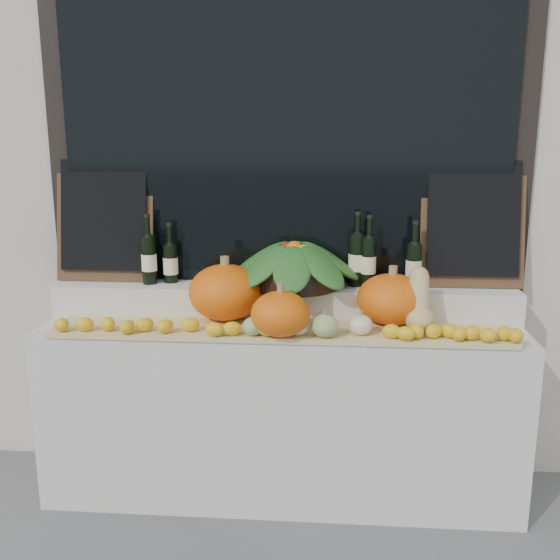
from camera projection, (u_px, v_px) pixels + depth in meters
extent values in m
cube|color=beige|center=(291.00, 45.00, 3.40)|extent=(7.00, 0.90, 4.50)
cube|color=black|center=(286.00, 108.00, 3.04)|extent=(2.40, 0.04, 2.10)
cube|color=black|center=(285.00, 108.00, 3.01)|extent=(2.20, 0.02, 2.00)
cube|color=silver|center=(281.00, 409.00, 3.10)|extent=(2.30, 0.55, 0.88)
cube|color=silver|center=(283.00, 301.00, 3.13)|extent=(2.30, 0.25, 0.16)
cube|color=tan|center=(279.00, 330.00, 2.88)|extent=(2.10, 0.32, 0.02)
ellipsoid|color=orange|center=(225.00, 292.00, 2.98)|extent=(0.42, 0.42, 0.27)
ellipsoid|color=orange|center=(392.00, 299.00, 2.92)|extent=(0.40, 0.40, 0.24)
ellipsoid|color=orange|center=(281.00, 314.00, 2.74)|extent=(0.32, 0.32, 0.20)
ellipsoid|color=tan|center=(420.00, 320.00, 2.80)|extent=(0.13, 0.13, 0.12)
cylinder|color=tan|center=(419.00, 293.00, 2.82)|extent=(0.09, 0.14, 0.18)
sphere|color=tan|center=(419.00, 276.00, 2.85)|extent=(0.09, 0.09, 0.09)
ellipsoid|color=#357021|center=(325.00, 326.00, 2.73)|extent=(0.12, 0.12, 0.10)
cylinder|color=olive|center=(325.00, 312.00, 2.72)|extent=(0.02, 0.02, 0.02)
ellipsoid|color=#357021|center=(253.00, 326.00, 2.76)|extent=(0.09, 0.09, 0.08)
cylinder|color=olive|center=(253.00, 315.00, 2.75)|extent=(0.02, 0.02, 0.02)
ellipsoid|color=beige|center=(298.00, 328.00, 2.76)|extent=(0.09, 0.09, 0.07)
cylinder|color=olive|center=(298.00, 318.00, 2.75)|extent=(0.02, 0.02, 0.02)
ellipsoid|color=yellow|center=(268.00, 321.00, 2.75)|extent=(0.12, 0.12, 0.14)
cylinder|color=olive|center=(268.00, 304.00, 2.73)|extent=(0.02, 0.02, 0.02)
ellipsoid|color=beige|center=(361.00, 325.00, 2.77)|extent=(0.11, 0.11, 0.09)
cylinder|color=olive|center=(361.00, 313.00, 2.75)|extent=(0.02, 0.02, 0.02)
cylinder|color=black|center=(294.00, 276.00, 3.08)|extent=(0.45, 0.45, 0.11)
cylinder|color=black|center=(149.00, 260.00, 3.13)|extent=(0.07, 0.07, 0.24)
cylinder|color=black|center=(147.00, 227.00, 3.09)|extent=(0.03, 0.03, 0.10)
cylinder|color=#F7EECE|center=(149.00, 262.00, 3.13)|extent=(0.08, 0.08, 0.08)
cylinder|color=black|center=(147.00, 216.00, 3.07)|extent=(0.03, 0.03, 0.02)
cylinder|color=black|center=(171.00, 264.00, 3.16)|extent=(0.07, 0.07, 0.19)
cylinder|color=black|center=(169.00, 235.00, 3.13)|extent=(0.03, 0.03, 0.10)
cylinder|color=#F7EECE|center=(171.00, 266.00, 3.17)|extent=(0.08, 0.08, 0.08)
cylinder|color=black|center=(169.00, 224.00, 3.12)|extent=(0.03, 0.03, 0.02)
cylinder|color=black|center=(357.00, 260.00, 3.09)|extent=(0.08, 0.08, 0.26)
cylinder|color=black|center=(358.00, 225.00, 3.05)|extent=(0.03, 0.03, 0.10)
cylinder|color=#F7EECE|center=(357.00, 262.00, 3.09)|extent=(0.08, 0.08, 0.08)
cylinder|color=black|center=(358.00, 213.00, 3.03)|extent=(0.03, 0.03, 0.02)
cylinder|color=black|center=(368.00, 263.00, 3.06)|extent=(0.07, 0.07, 0.24)
cylinder|color=black|center=(369.00, 228.00, 3.02)|extent=(0.03, 0.03, 0.10)
cylinder|color=#F7EECE|center=(368.00, 265.00, 3.06)|extent=(0.08, 0.08, 0.08)
cylinder|color=black|center=(370.00, 217.00, 3.01)|extent=(0.03, 0.03, 0.02)
cylinder|color=black|center=(414.00, 267.00, 3.02)|extent=(0.07, 0.07, 0.22)
cylinder|color=black|center=(415.00, 234.00, 2.99)|extent=(0.03, 0.03, 0.10)
cylinder|color=#F7EECE|center=(413.00, 269.00, 3.02)|extent=(0.08, 0.08, 0.08)
cylinder|color=black|center=(416.00, 223.00, 2.97)|extent=(0.03, 0.03, 0.02)
cube|color=#4C331E|center=(105.00, 221.00, 3.18)|extent=(0.50, 0.13, 0.61)
cube|color=black|center=(104.00, 215.00, 3.16)|extent=(0.44, 0.12, 0.55)
cube|color=#4C331E|center=(472.00, 225.00, 3.04)|extent=(0.50, 0.13, 0.61)
cube|color=black|center=(474.00, 219.00, 3.02)|extent=(0.44, 0.12, 0.55)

